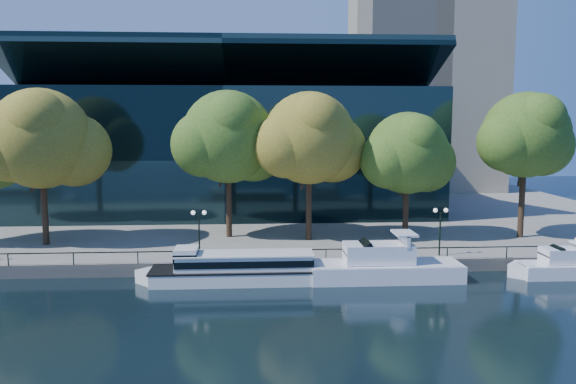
{
  "coord_description": "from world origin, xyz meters",
  "views": [
    {
      "loc": [
        -0.78,
        -40.78,
        12.24
      ],
      "look_at": [
        2.21,
        8.0,
        6.04
      ],
      "focal_mm": 35.0,
      "sensor_mm": 36.0,
      "label": 1
    }
  ],
  "objects": [
    {
      "name": "convention_building",
      "position": [
        -4.0,
        31.79,
        8.51
      ],
      "size": [
        50.0,
        24.57,
        21.43
      ],
      "color": "black",
      "rests_on": "ground"
    },
    {
      "name": "tree_4",
      "position": [
        13.97,
        11.74,
        9.04
      ],
      "size": [
        9.75,
        7.99,
        12.11
      ],
      "color": "black",
      "rests_on": "promenade"
    },
    {
      "name": "tree_2",
      "position": [
        -3.04,
        13.3,
        10.54
      ],
      "size": [
        11.12,
        9.12,
        14.18
      ],
      "color": "black",
      "rests_on": "promenade"
    },
    {
      "name": "cruiser_far",
      "position": [
        23.72,
        0.96,
        0.93
      ],
      "size": [
        8.97,
        2.49,
        2.93
      ],
      "color": "white",
      "rests_on": "ground"
    },
    {
      "name": "ground",
      "position": [
        0.0,
        0.0,
        0.0
      ],
      "size": [
        160.0,
        160.0,
        0.0
      ],
      "primitive_type": "plane",
      "color": "black",
      "rests_on": "ground"
    },
    {
      "name": "railing",
      "position": [
        0.0,
        3.25,
        1.94
      ],
      "size": [
        88.2,
        0.08,
        0.99
      ],
      "color": "black",
      "rests_on": "promenade"
    },
    {
      "name": "cruiser_near",
      "position": [
        8.83,
        0.93,
        1.16
      ],
      "size": [
        12.93,
        3.33,
        3.75
      ],
      "color": "white",
      "rests_on": "ground"
    },
    {
      "name": "lamp_2",
      "position": [
        14.76,
        4.5,
        3.98
      ],
      "size": [
        1.26,
        0.36,
        4.03
      ],
      "color": "black",
      "rests_on": "promenade"
    },
    {
      "name": "tree_5",
      "position": [
        25.28,
        11.38,
        10.74
      ],
      "size": [
        10.23,
        8.39,
        14.02
      ],
      "color": "black",
      "rests_on": "promenade"
    },
    {
      "name": "lamp_1",
      "position": [
        -5.27,
        4.5,
        3.98
      ],
      "size": [
        1.26,
        0.36,
        4.03
      ],
      "color": "black",
      "rests_on": "promenade"
    },
    {
      "name": "tree_1",
      "position": [
        -19.63,
        10.81,
        10.48
      ],
      "size": [
        11.24,
        9.22,
        14.17
      ],
      "color": "black",
      "rests_on": "promenade"
    },
    {
      "name": "tree_3",
      "position": [
        4.58,
        11.48,
        10.47
      ],
      "size": [
        10.82,
        8.87,
        13.99
      ],
      "color": "black",
      "rests_on": "promenade"
    },
    {
      "name": "tour_boat",
      "position": [
        -2.32,
        0.98,
        1.17
      ],
      "size": [
        14.53,
        3.24,
        2.76
      ],
      "color": "white",
      "rests_on": "ground"
    },
    {
      "name": "promenade",
      "position": [
        0.0,
        36.38,
        0.5
      ],
      "size": [
        90.0,
        67.08,
        1.0
      ],
      "color": "slate",
      "rests_on": "ground"
    }
  ]
}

